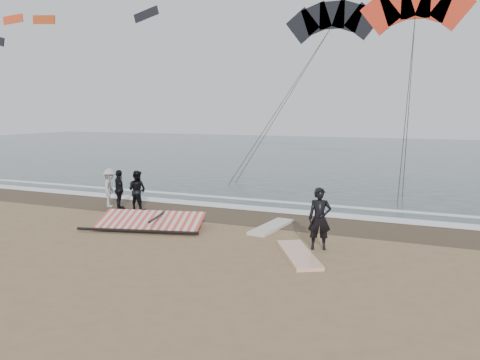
% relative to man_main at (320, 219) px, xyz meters
% --- Properties ---
extents(ground, '(120.00, 120.00, 0.00)m').
position_rel_man_main_xyz_m(ground, '(-3.00, -1.46, -0.89)').
color(ground, '#8C704C').
rests_on(ground, ground).
extents(sea, '(120.00, 54.00, 0.02)m').
position_rel_man_main_xyz_m(sea, '(-3.00, 31.54, -0.87)').
color(sea, '#233838').
rests_on(sea, ground).
extents(wet_sand, '(120.00, 2.80, 0.01)m').
position_rel_man_main_xyz_m(wet_sand, '(-3.00, 3.04, -0.88)').
color(wet_sand, '#4C3D2B').
rests_on(wet_sand, ground).
extents(foam_near, '(120.00, 0.90, 0.01)m').
position_rel_man_main_xyz_m(foam_near, '(-3.00, 4.44, -0.86)').
color(foam_near, white).
rests_on(foam_near, sea).
extents(foam_far, '(120.00, 0.45, 0.01)m').
position_rel_man_main_xyz_m(foam_far, '(-3.00, 6.14, -0.86)').
color(foam_far, white).
rests_on(foam_far, sea).
extents(man_main, '(0.74, 0.60, 1.77)m').
position_rel_man_main_xyz_m(man_main, '(0.00, 0.00, 0.00)').
color(man_main, black).
rests_on(man_main, ground).
extents(board_white, '(1.85, 2.54, 0.10)m').
position_rel_man_main_xyz_m(board_white, '(-0.35, -0.88, -0.83)').
color(board_white, silver).
rests_on(board_white, ground).
extents(board_cream, '(0.89, 2.41, 0.10)m').
position_rel_man_main_xyz_m(board_cream, '(-2.03, 1.73, -0.84)').
color(board_cream, beige).
rests_on(board_cream, ground).
extents(trio_cluster, '(2.29, 1.34, 1.60)m').
position_rel_man_main_xyz_m(trio_cluster, '(-8.64, 2.40, -0.09)').
color(trio_cluster, black).
rests_on(trio_cluster, ground).
extents(sail_rig, '(3.94, 2.49, 0.49)m').
position_rel_man_main_xyz_m(sail_rig, '(-5.79, 0.24, -0.69)').
color(sail_rig, black).
rests_on(sail_rig, ground).
extents(kite_red, '(7.28, 5.24, 14.00)m').
position_rel_man_main_xyz_m(kite_red, '(1.26, 18.26, 8.94)').
color(kite_red, red).
rests_on(kite_red, ground).
extents(kite_dark, '(8.12, 7.05, 17.33)m').
position_rel_man_main_xyz_m(kite_dark, '(-4.90, 23.35, 9.48)').
color(kite_dark, black).
rests_on(kite_dark, ground).
extents(distant_kites, '(19.91, 6.12, 4.23)m').
position_rel_man_main_xyz_m(distant_kites, '(-36.72, 27.54, 12.46)').
color(distant_kites, '#C44217').
rests_on(distant_kites, ground).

